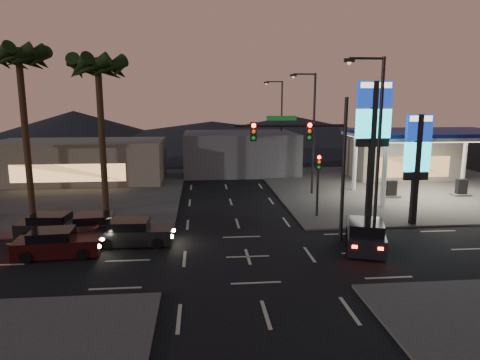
{
  "coord_description": "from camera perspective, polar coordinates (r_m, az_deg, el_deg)",
  "views": [
    {
      "loc": [
        -2.33,
        -20.51,
        7.81
      ],
      "look_at": [
        0.09,
        5.23,
        3.0
      ],
      "focal_mm": 32.0,
      "sensor_mm": 36.0,
      "label": 1
    }
  ],
  "objects": [
    {
      "name": "streetlight_far",
      "position": [
        49.41,
        5.33,
        8.06
      ],
      "size": [
        2.14,
        0.25,
        10.0
      ],
      "color": "black",
      "rests_on": "ground"
    },
    {
      "name": "building_far_west",
      "position": [
        44.47,
        -20.56,
        2.36
      ],
      "size": [
        16.0,
        8.0,
        4.0
      ],
      "primitive_type": "cube",
      "color": "#726B5B",
      "rests_on": "ground"
    },
    {
      "name": "hill_left",
      "position": [
        83.78,
        -21.21,
        6.54
      ],
      "size": [
        40.0,
        40.0,
        6.0
      ],
      "primitive_type": "cone",
      "color": "black",
      "rests_on": "ground"
    },
    {
      "name": "pylon_sign_short",
      "position": [
        28.52,
        22.57,
        3.38
      ],
      "size": [
        1.6,
        0.35,
        7.0
      ],
      "color": "black",
      "rests_on": "ground"
    },
    {
      "name": "car_lane_b_front",
      "position": [
        26.07,
        -18.3,
        -5.94
      ],
      "size": [
        4.47,
        2.23,
        1.41
      ],
      "color": "#4E4D50",
      "rests_on": "ground"
    },
    {
      "name": "car_lane_a_front",
      "position": [
        24.41,
        -13.99,
        -6.86
      ],
      "size": [
        4.32,
        1.94,
        1.39
      ],
      "color": "black",
      "rests_on": "ground"
    },
    {
      "name": "pedestal_signal",
      "position": [
        29.0,
        10.37,
        0.66
      ],
      "size": [
        0.32,
        0.39,
        4.3
      ],
      "color": "black",
      "rests_on": "ground"
    },
    {
      "name": "corner_lot_ne",
      "position": [
        41.59,
        20.89,
        -0.91
      ],
      "size": [
        24.0,
        24.0,
        0.12
      ],
      "primitive_type": "cube",
      "color": "#47443F",
      "rests_on": "ground"
    },
    {
      "name": "streetlight_mid",
      "position": [
        35.76,
        9.49,
        7.04
      ],
      "size": [
        2.14,
        0.25,
        10.0
      ],
      "color": "black",
      "rests_on": "ground"
    },
    {
      "name": "suv_station",
      "position": [
        24.19,
        16.37,
        -7.0
      ],
      "size": [
        3.23,
        4.87,
        1.51
      ],
      "color": "black",
      "rests_on": "ground"
    },
    {
      "name": "palm_b",
      "position": [
        32.28,
        -27.34,
        13.23
      ],
      "size": [
        4.41,
        4.41,
        11.46
      ],
      "color": "black",
      "rests_on": "ground"
    },
    {
      "name": "corner_lot_nw",
      "position": [
        39.75,
        -25.38,
        -1.74
      ],
      "size": [
        24.0,
        24.0,
        0.12
      ],
      "primitive_type": "cube",
      "color": "#47443F",
      "rests_on": "ground"
    },
    {
      "name": "hill_right",
      "position": [
        82.53,
        6.81,
        6.78
      ],
      "size": [
        50.0,
        50.0,
        5.0
      ],
      "primitive_type": "cone",
      "color": "black",
      "rests_on": "ground"
    },
    {
      "name": "car_lane_b_mid",
      "position": [
        27.11,
        -23.5,
        -5.7
      ],
      "size": [
        4.36,
        2.11,
        1.38
      ],
      "color": "black",
      "rests_on": "ground"
    },
    {
      "name": "car_lane_a_mid",
      "position": [
        23.86,
        -23.21,
        -7.82
      ],
      "size": [
        4.36,
        2.04,
        1.39
      ],
      "color": "black",
      "rests_on": "ground"
    },
    {
      "name": "palm_a",
      "position": [
        30.79,
        -18.37,
        13.03
      ],
      "size": [
        4.41,
        4.41,
        10.86
      ],
      "color": "black",
      "rests_on": "ground"
    },
    {
      "name": "pylon_sign_tall",
      "position": [
        28.21,
        17.35,
        7.19
      ],
      "size": [
        2.2,
        0.35,
        9.0
      ],
      "color": "black",
      "rests_on": "ground"
    },
    {
      "name": "hill_center",
      "position": [
        80.76,
        -3.73,
        6.39
      ],
      "size": [
        60.0,
        60.0,
        4.0
      ],
      "primitive_type": "cone",
      "color": "black",
      "rests_on": "ground"
    },
    {
      "name": "gas_station",
      "position": [
        37.42,
        24.09,
        5.44
      ],
      "size": [
        12.2,
        8.2,
        5.47
      ],
      "color": "silver",
      "rests_on": "ground"
    },
    {
      "name": "traffic_signal_mast",
      "position": [
        23.45,
        9.73,
        4.06
      ],
      "size": [
        6.1,
        0.39,
        8.0
      ],
      "color": "black",
      "rests_on": "ground"
    },
    {
      "name": "building_far_mid",
      "position": [
        47.05,
        -0.05,
        3.69
      ],
      "size": [
        12.0,
        9.0,
        4.4
      ],
      "primitive_type": "cube",
      "color": "#4C4C51",
      "rests_on": "ground"
    },
    {
      "name": "streetlight_near",
      "position": [
        23.46,
        17.6,
        4.93
      ],
      "size": [
        2.14,
        0.25,
        10.0
      ],
      "color": "black",
      "rests_on": "ground"
    },
    {
      "name": "ground",
      "position": [
        22.07,
        1.05,
        -10.19
      ],
      "size": [
        140.0,
        140.0,
        0.0
      ],
      "primitive_type": "plane",
      "color": "black",
      "rests_on": "ground"
    },
    {
      "name": "convenience_store",
      "position": [
        46.59,
        20.57,
        2.7
      ],
      "size": [
        10.0,
        6.0,
        4.0
      ],
      "primitive_type": "cube",
      "color": "#726B5B",
      "rests_on": "ground"
    }
  ]
}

